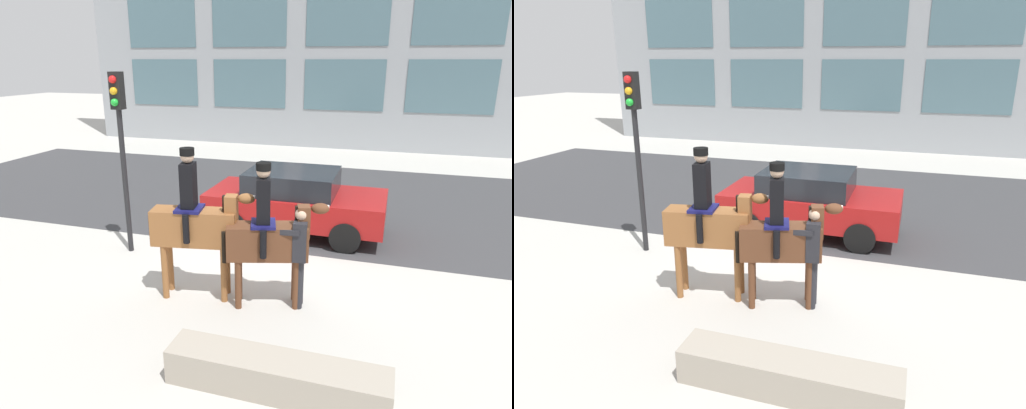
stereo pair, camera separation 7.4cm
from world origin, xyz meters
The scene contains 8 objects.
ground_plane centered at (0.00, 0.00, 0.00)m, with size 80.00×80.00×0.00m, color #B2AFA8.
road_surface centered at (0.00, 4.75, 0.00)m, with size 25.25×8.50×0.01m.
mounted_horse_lead centered at (-0.60, -1.77, 1.35)m, with size 1.82×0.69×2.63m.
mounted_horse_companion centered at (0.66, -1.68, 1.23)m, with size 1.69×0.80×2.45m.
pedestrian_bystander centered at (1.15, -1.60, 1.02)m, with size 0.82×0.49×1.73m.
street_car_near_lane centered at (0.33, 1.79, 0.79)m, with size 4.12×1.98×1.51m.
traffic_light centered at (-2.82, -0.41, 2.53)m, with size 0.24×0.29×3.75m.
planter_ledge centered at (1.34, -3.74, 0.23)m, with size 2.80×0.56×0.47m.
Camera 1 is at (2.51, -8.34, 3.98)m, focal length 32.00 mm.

